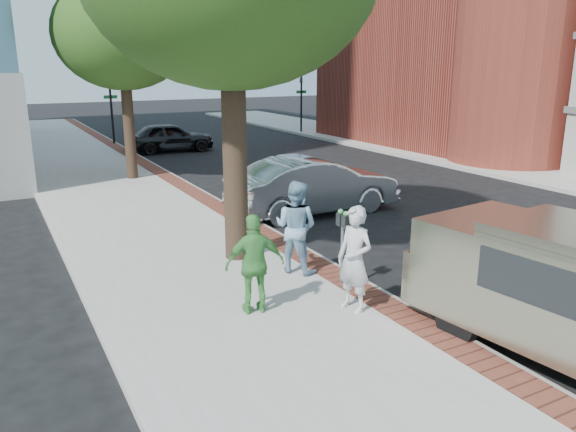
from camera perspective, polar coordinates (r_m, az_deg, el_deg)
ground at (r=11.26m, az=1.57°, el=-7.20°), size 120.00×120.00×0.00m
sidewalk at (r=17.91m, az=-15.62°, el=1.03°), size 5.00×60.00×0.15m
brick_strip at (r=18.47m, az=-8.99°, el=2.09°), size 0.60×60.00×0.01m
curb at (r=18.61m, az=-7.97°, el=1.97°), size 0.10×60.00×0.15m
sidewalk_far at (r=26.38m, az=20.62°, el=5.04°), size 5.00×60.00×0.15m
church at (r=34.43m, az=22.62°, el=19.06°), size 19.00×16.00×20.40m
signal_near at (r=31.67m, az=-17.54°, el=10.83°), size 0.70×0.15×3.80m
signal_far at (r=35.77m, az=1.36°, el=11.94°), size 0.70×0.15×3.80m
tree_far at (r=21.55m, az=-16.50°, el=17.30°), size 4.80×4.80×7.14m
parking_meter at (r=10.74m, az=5.59°, el=-1.55°), size 0.12×0.32×1.47m
person_gray at (r=9.63m, az=6.77°, el=-4.40°), size 0.61×0.77×1.85m
person_officer at (r=11.36m, az=0.80°, el=-1.11°), size 1.11×1.16×1.90m
person_green at (r=9.53m, az=-3.38°, el=-4.89°), size 1.08×0.63×1.74m
sedan_silver at (r=16.48m, az=2.64°, el=3.11°), size 5.11×1.83×1.68m
bg_car at (r=29.05m, az=-11.90°, el=7.85°), size 4.40×2.01×1.47m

